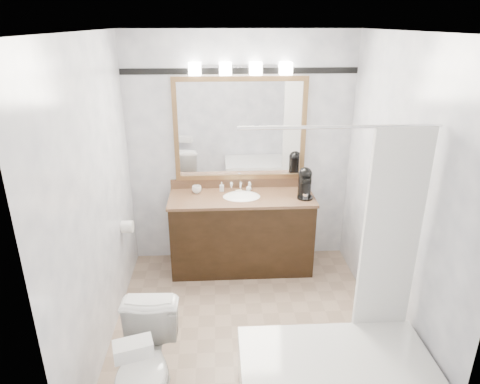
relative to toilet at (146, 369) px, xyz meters
name	(u,v)px	position (x,y,z in m)	size (l,w,h in m)	color
room	(249,199)	(0.76, 0.86, 0.88)	(2.42, 2.62, 2.52)	gray
vanity	(242,231)	(0.76, 1.87, 0.08)	(1.53, 0.58, 0.97)	black
mirror	(240,130)	(0.76, 2.14, 1.13)	(1.40, 0.04, 1.10)	olive
vanity_light_bar	(241,68)	(0.76, 2.08, 1.77)	(1.02, 0.14, 0.12)	silver
accent_stripe	(240,71)	(0.76, 2.15, 1.73)	(2.40, 0.01, 0.06)	black
bathtub	(337,375)	(1.32, -0.04, -0.09)	(1.30, 0.75, 1.96)	white
tp_roll	(127,227)	(-0.38, 1.52, 0.33)	(0.12, 0.12, 0.11)	white
toilet	(146,369)	(0.00, 0.00, 0.00)	(0.41, 0.72, 0.73)	white
tissue_box	(133,349)	(0.00, -0.26, 0.41)	(0.23, 0.12, 0.09)	white
coffee_maker	(305,182)	(1.42, 1.83, 0.65)	(0.16, 0.21, 0.32)	black
cup_left	(197,189)	(0.29, 2.00, 0.52)	(0.10, 0.10, 0.08)	white
soap_bottle_a	(222,187)	(0.56, 2.04, 0.53)	(0.05, 0.05, 0.10)	white
soap_bottle_b	(249,187)	(0.85, 2.03, 0.52)	(0.06, 0.06, 0.08)	white
soap_bar	(239,191)	(0.74, 1.99, 0.49)	(0.07, 0.04, 0.02)	beige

